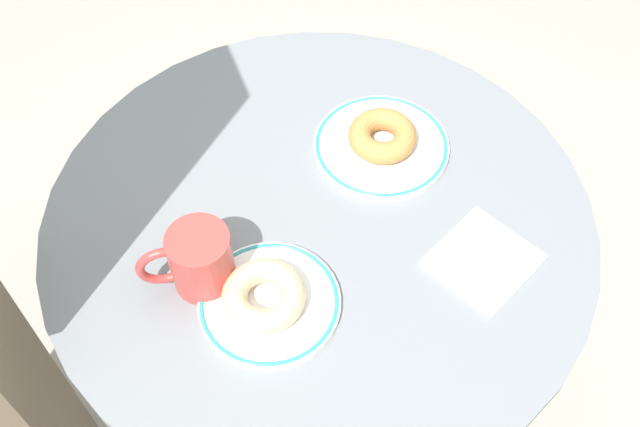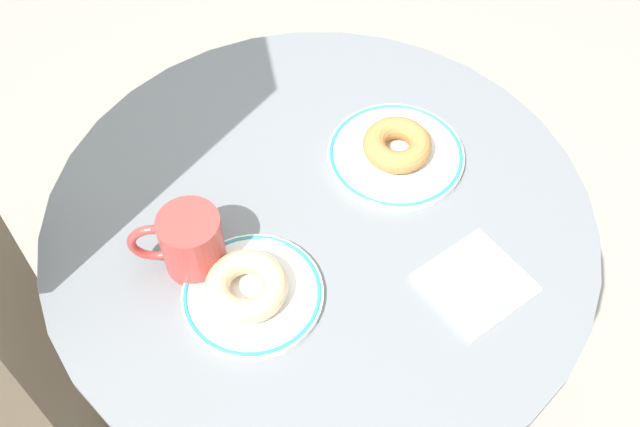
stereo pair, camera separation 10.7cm
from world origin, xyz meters
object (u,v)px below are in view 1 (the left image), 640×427
at_px(donut_glazed, 264,296).
at_px(paper_napkin, 483,260).
at_px(cafe_table, 319,296).
at_px(plate_right, 381,146).
at_px(plate_left, 270,303).
at_px(coffee_mug, 198,260).
at_px(donut_old_fashioned, 382,136).

bearing_deg(donut_glazed, paper_napkin, -47.12).
height_order(cafe_table, plate_right, plate_right).
relative_size(plate_left, coffee_mug, 1.77).
height_order(cafe_table, paper_napkin, paper_napkin).
height_order(cafe_table, donut_old_fashioned, donut_old_fashioned).
bearing_deg(coffee_mug, plate_left, -83.84).
bearing_deg(plate_left, donut_glazed, 136.26).
relative_size(donut_glazed, donut_old_fashioned, 1.06).
bearing_deg(donut_glazed, cafe_table, 3.77).
bearing_deg(coffee_mug, plate_right, -17.78).
bearing_deg(paper_napkin, coffee_mug, 123.83).
height_order(cafe_table, donut_glazed, donut_glazed).
xyz_separation_m(cafe_table, donut_glazed, (-0.16, -0.01, 0.26)).
relative_size(plate_right, coffee_mug, 1.94).
distance_m(donut_glazed, paper_napkin, 0.31).
bearing_deg(paper_napkin, plate_right, 62.01).
bearing_deg(coffee_mug, paper_napkin, -56.17).
xyz_separation_m(plate_left, donut_glazed, (-0.00, 0.00, 0.02)).
bearing_deg(donut_old_fashioned, plate_right, 90.00).
xyz_separation_m(donut_glazed, coffee_mug, (-0.01, 0.10, 0.02)).
distance_m(cafe_table, coffee_mug, 0.34).
xyz_separation_m(plate_right, donut_glazed, (-0.32, 0.01, 0.02)).
height_order(plate_right, coffee_mug, coffee_mug).
bearing_deg(plate_left, coffee_mug, 96.16).
relative_size(plate_right, donut_old_fashioned, 2.00).
xyz_separation_m(cafe_table, plate_right, (0.16, -0.02, 0.24)).
bearing_deg(donut_glazed, plate_left, -43.74).
distance_m(donut_old_fashioned, paper_napkin, 0.25).
bearing_deg(cafe_table, paper_napkin, -79.22).
xyz_separation_m(donut_old_fashioned, paper_napkin, (-0.11, -0.22, -0.03)).
bearing_deg(plate_right, coffee_mug, 162.22).
relative_size(donut_glazed, coffee_mug, 1.03).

